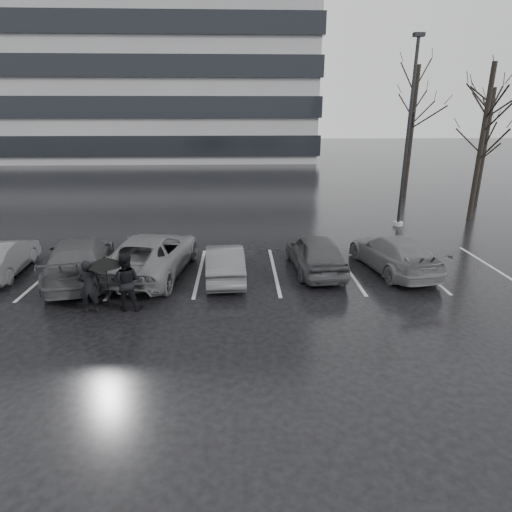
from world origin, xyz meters
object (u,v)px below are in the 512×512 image
at_px(car_west_a, 225,262).
at_px(tree_north, 411,133).
at_px(pedestrian_left, 89,287).
at_px(car_main, 315,253).
at_px(tree_ne, 484,148).
at_px(lamp_post, 407,144).
at_px(pedestrian_right, 126,282).
at_px(tree_east, 481,145).
at_px(car_west_b, 151,254).
at_px(car_east, 393,253).
at_px(car_west_d, 3,257).
at_px(car_west_c, 80,259).

relative_size(car_west_a, tree_north, 0.44).
bearing_deg(tree_north, pedestrian_left, -132.31).
height_order(car_main, tree_ne, tree_ne).
height_order(car_west_a, lamp_post, lamp_post).
relative_size(pedestrian_right, lamp_post, 0.20).
xyz_separation_m(pedestrian_right, tree_north, (15.10, 17.61, 3.36)).
bearing_deg(tree_east, car_main, -142.58).
distance_m(car_west_b, car_east, 8.97).
bearing_deg(car_west_b, tree_north, -127.43).
distance_m(pedestrian_right, lamp_post, 15.39).
relative_size(pedestrian_left, tree_east, 0.20).
xyz_separation_m(car_west_d, pedestrian_right, (5.25, -3.17, 0.25)).
bearing_deg(car_west_c, car_west_a, 165.46).
relative_size(car_west_c, pedestrian_right, 2.89).
bearing_deg(car_west_c, tree_ne, -162.63).
relative_size(car_main, car_west_a, 1.11).
xyz_separation_m(pedestrian_right, tree_east, (16.10, 10.61, 3.11)).
bearing_deg(car_main, pedestrian_right, 21.96).
xyz_separation_m(tree_ne, tree_north, (-3.50, 3.00, 0.75)).
bearing_deg(car_east, tree_east, -142.51).
relative_size(car_west_b, pedestrian_right, 3.04).
relative_size(car_main, car_west_b, 0.76).
bearing_deg(lamp_post, tree_ne, 36.73).
height_order(lamp_post, tree_north, lamp_post).
xyz_separation_m(car_west_a, lamp_post, (8.83, 7.04, 3.54)).
relative_size(pedestrian_left, lamp_post, 0.18).
bearing_deg(car_main, tree_east, -146.75).
bearing_deg(tree_east, lamp_post, -165.38).
bearing_deg(car_west_c, car_east, 169.50).
xyz_separation_m(pedestrian_right, lamp_post, (11.70, 9.46, 3.26)).
xyz_separation_m(car_main, tree_ne, (12.39, 11.56, 2.80)).
bearing_deg(tree_north, tree_ne, -40.60).
xyz_separation_m(pedestrian_left, tree_north, (16.15, 17.74, 3.43)).
bearing_deg(car_west_a, car_west_b, -15.47).
xyz_separation_m(tree_east, tree_north, (-1.00, 7.00, 0.25)).
relative_size(car_west_b, tree_north, 0.64).
distance_m(car_main, tree_north, 17.43).
distance_m(car_west_a, tree_ne, 20.11).
relative_size(pedestrian_left, tree_north, 0.19).
bearing_deg(pedestrian_left, car_west_a, -154.03).
height_order(tree_east, tree_north, tree_north).
height_order(car_east, lamp_post, lamp_post).
xyz_separation_m(car_west_a, tree_ne, (15.73, 12.19, 2.88)).
bearing_deg(car_east, car_west_b, -9.99).
distance_m(pedestrian_right, tree_ne, 23.79).
height_order(pedestrian_right, tree_ne, tree_ne).
distance_m(car_main, car_east, 2.93).
relative_size(car_west_d, pedestrian_right, 2.18).
bearing_deg(pedestrian_left, car_main, -163.45).
bearing_deg(pedestrian_left, tree_north, -139.40).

